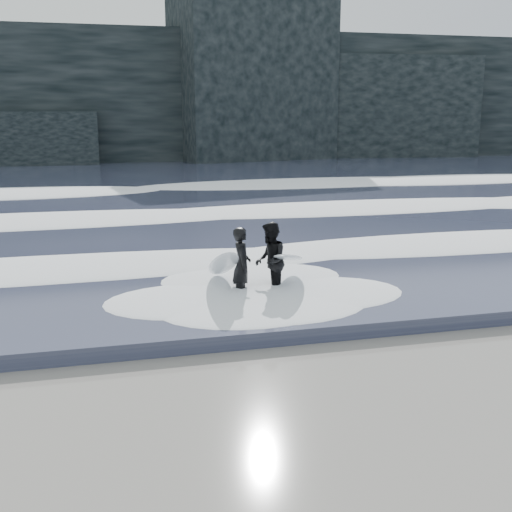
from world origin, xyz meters
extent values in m
plane|color=olive|center=(0.00, 0.00, 0.00)|extent=(120.00, 120.00, 0.00)
cube|color=#32364E|center=(0.00, 29.00, 0.15)|extent=(90.00, 52.00, 0.30)
cube|color=black|center=(0.00, 46.00, 5.00)|extent=(70.00, 9.00, 10.00)
ellipsoid|color=white|center=(0.00, 9.00, 0.40)|extent=(60.00, 3.20, 0.20)
ellipsoid|color=white|center=(0.00, 16.00, 0.42)|extent=(60.00, 4.00, 0.24)
ellipsoid|color=white|center=(0.00, 25.00, 0.45)|extent=(60.00, 4.80, 0.30)
imported|color=black|center=(-0.53, 5.87, 0.82)|extent=(0.47, 0.65, 1.65)
ellipsoid|color=silver|center=(-0.93, 5.92, 0.86)|extent=(0.71, 2.08, 1.06)
imported|color=black|center=(0.12, 5.92, 0.86)|extent=(0.86, 0.99, 1.72)
ellipsoid|color=silver|center=(0.54, 5.92, 0.92)|extent=(1.42, 2.25, 0.66)
camera|label=1|loc=(-3.55, -7.21, 4.08)|focal=45.00mm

